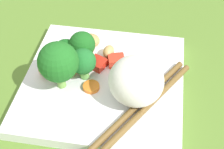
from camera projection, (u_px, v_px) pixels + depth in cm
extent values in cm
cube|color=#597E2E|center=(104.00, 91.00, 54.31)|extent=(110.00, 110.00, 2.00)
cube|color=white|center=(104.00, 83.00, 52.97)|extent=(25.52, 25.52, 1.80)
ellipsoid|color=white|center=(136.00, 81.00, 47.09)|extent=(10.86, 10.80, 7.08)
cylinder|color=#80B24E|center=(83.00, 58.00, 54.09)|extent=(1.98, 2.06, 2.53)
sphere|color=#1B5F1D|center=(82.00, 44.00, 52.05)|extent=(4.21, 4.21, 4.21)
cylinder|color=#6EB256|center=(84.00, 75.00, 51.71)|extent=(1.90, 2.10, 1.98)
sphere|color=#1F6A2A|center=(83.00, 62.00, 50.12)|extent=(4.05, 4.05, 4.05)
cylinder|color=#7AB04C|center=(60.00, 78.00, 50.20)|extent=(2.05, 2.13, 3.36)
sphere|color=#1F6921|center=(58.00, 62.00, 47.47)|extent=(6.04, 6.04, 6.04)
cylinder|color=#6CA350|center=(66.00, 58.00, 54.59)|extent=(1.45, 1.48, 1.59)
sphere|color=#175B1B|center=(66.00, 51.00, 53.10)|extent=(3.92, 3.92, 3.92)
cylinder|color=orange|center=(91.00, 87.00, 50.67)|extent=(3.62, 3.62, 0.62)
cylinder|color=orange|center=(77.00, 44.00, 57.90)|extent=(2.74, 2.74, 0.62)
cylinder|color=orange|center=(68.00, 70.00, 53.32)|extent=(3.72, 3.72, 0.64)
cube|color=red|center=(116.00, 61.00, 54.30)|extent=(2.94, 3.13, 1.41)
cube|color=red|center=(97.00, 63.00, 53.90)|extent=(3.43, 3.44, 1.28)
ellipsoid|color=tan|center=(84.00, 46.00, 55.73)|extent=(4.84, 4.55, 3.02)
ellipsoid|color=tan|center=(106.00, 51.00, 55.47)|extent=(2.87, 2.26, 2.00)
ellipsoid|color=tan|center=(91.00, 40.00, 57.59)|extent=(4.40, 4.48, 1.93)
ellipsoid|color=tan|center=(51.00, 66.00, 52.74)|extent=(4.04, 4.52, 2.25)
cylinder|color=brown|center=(141.00, 113.00, 46.83)|extent=(21.48, 14.14, 0.90)
cylinder|color=brown|center=(134.00, 109.00, 47.42)|extent=(21.48, 14.14, 0.90)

